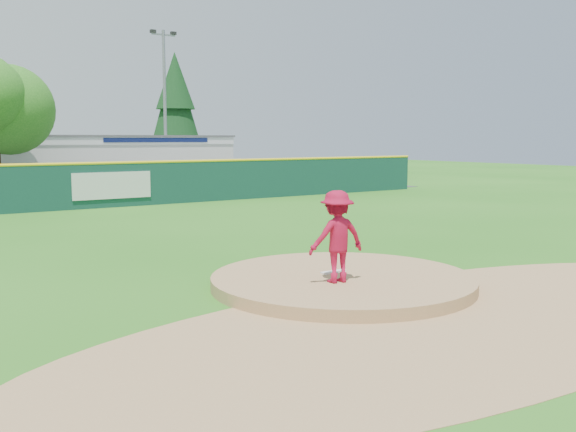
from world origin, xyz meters
TOP-DOWN VIEW (x-y plane):
  - ground at (0.00, 0.00)m, footprint 120.00×120.00m
  - pitchers_mound at (0.00, 0.00)m, footprint 5.50×5.50m
  - pitching_rubber at (0.00, 0.30)m, footprint 0.60×0.15m
  - infield_dirt_arc at (0.00, -3.00)m, footprint 15.40×15.40m
  - parking_lot at (0.00, 27.00)m, footprint 44.00×16.00m
  - pitcher at (-0.50, -0.42)m, footprint 1.27×0.84m
  - van at (6.21, 24.43)m, footprint 6.05×3.87m
  - pool_building_grp at (6.00, 31.99)m, footprint 15.20×8.20m
  - outfield_fence at (0.00, 18.00)m, footprint 40.00×0.14m
  - conifer_tree at (13.00, 36.00)m, footprint 4.40×4.40m
  - light_pole_right at (9.00, 29.00)m, footprint 1.75×0.25m

SIDE VIEW (x-z plane):
  - ground at x=0.00m, z-range 0.00..0.00m
  - pitchers_mound at x=0.00m, z-range -0.25..0.25m
  - infield_dirt_arc at x=0.00m, z-range 0.00..0.01m
  - parking_lot at x=0.00m, z-range 0.00..0.02m
  - pitching_rubber at x=0.00m, z-range 0.25..0.29m
  - van at x=6.21m, z-range 0.02..1.57m
  - outfield_fence at x=0.00m, z-range 0.05..2.12m
  - pitcher at x=-0.50m, z-range 0.25..2.08m
  - pool_building_grp at x=6.00m, z-range 0.01..3.32m
  - conifer_tree at x=13.00m, z-range 0.79..10.29m
  - light_pole_right at x=9.00m, z-range 0.54..10.54m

